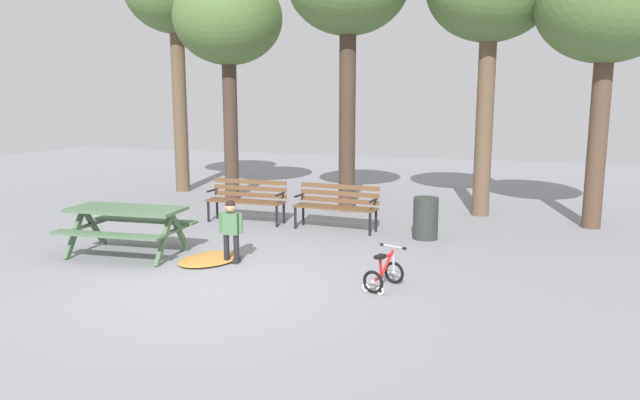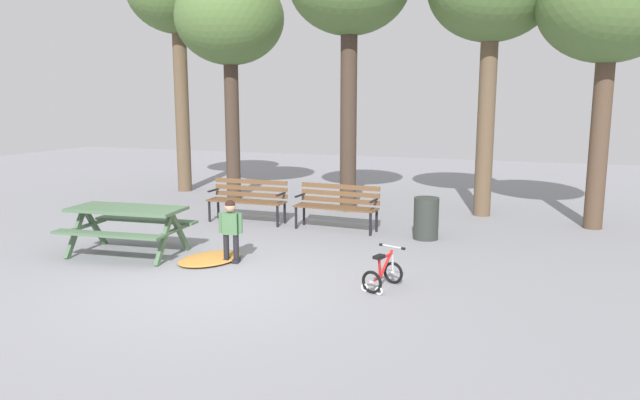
{
  "view_description": "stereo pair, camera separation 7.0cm",
  "coord_description": "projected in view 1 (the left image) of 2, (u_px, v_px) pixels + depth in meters",
  "views": [
    {
      "loc": [
        3.92,
        -6.63,
        2.45
      ],
      "look_at": [
        0.79,
        2.11,
        0.85
      ],
      "focal_mm": 32.84,
      "sensor_mm": 36.0,
      "label": 1
    },
    {
      "loc": [
        3.99,
        -6.6,
        2.45
      ],
      "look_at": [
        0.79,
        2.11,
        0.85
      ],
      "focal_mm": 32.84,
      "sensor_mm": 36.0,
      "label": 2
    }
  ],
  "objects": [
    {
      "name": "kids_bicycle",
      "position": [
        384.0,
        274.0,
        7.65
      ],
      "size": [
        0.5,
        0.63,
        0.54
      ],
      "color": "black",
      "rests_on": "ground"
    },
    {
      "name": "park_bench_far_left",
      "position": [
        247.0,
        197.0,
        11.75
      ],
      "size": [
        1.6,
        0.47,
        0.85
      ],
      "color": "brown",
      "rests_on": "ground"
    },
    {
      "name": "tree_far_right",
      "position": [
        608.0,
        5.0,
        10.61
      ],
      "size": [
        2.6,
        2.6,
        5.3
      ],
      "color": "brown",
      "rests_on": "ground"
    },
    {
      "name": "picnic_table",
      "position": [
        127.0,
        218.0,
        9.24
      ],
      "size": [
        1.92,
        1.5,
        0.79
      ],
      "color": "#4C6B4C",
      "rests_on": "ground"
    },
    {
      "name": "trash_bin",
      "position": [
        426.0,
        218.0,
        10.35
      ],
      "size": [
        0.44,
        0.44,
        0.75
      ],
      "primitive_type": "cylinder",
      "color": "#2D332D",
      "rests_on": "ground"
    },
    {
      "name": "tree_left",
      "position": [
        228.0,
        21.0,
        13.91
      ],
      "size": [
        2.6,
        2.6,
        5.46
      ],
      "color": "#423328",
      "rests_on": "ground"
    },
    {
      "name": "child_standing",
      "position": [
        231.0,
        227.0,
        8.79
      ],
      "size": [
        0.36,
        0.21,
        0.96
      ],
      "color": "black",
      "rests_on": "ground"
    },
    {
      "name": "park_bench_left",
      "position": [
        337.0,
        203.0,
        11.08
      ],
      "size": [
        1.62,
        0.55,
        0.85
      ],
      "color": "brown",
      "rests_on": "ground"
    },
    {
      "name": "leaf_pile",
      "position": [
        210.0,
        259.0,
        8.98
      ],
      "size": [
        1.05,
        1.26,
        0.07
      ],
      "primitive_type": "ellipsoid",
      "rotation": [
        0.0,
        0.0,
        1.27
      ],
      "color": "#C68438",
      "rests_on": "ground"
    },
    {
      "name": "ground",
      "position": [
        212.0,
        284.0,
        7.87
      ],
      "size": [
        36.0,
        36.0,
        0.0
      ],
      "primitive_type": "plane",
      "color": "gray"
    }
  ]
}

